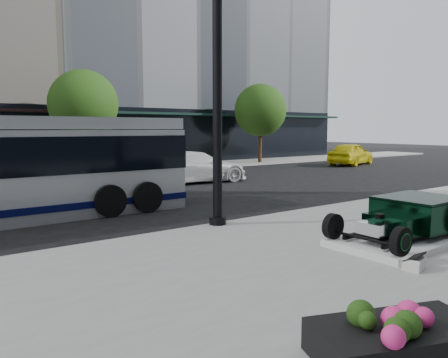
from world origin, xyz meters
TOP-DOWN VIEW (x-y plane):
  - ground at (0.00, 0.00)m, footprint 120.00×120.00m
  - sidewalk_far at (0.00, 14.00)m, footprint 70.00×4.00m
  - street_trees at (1.15, 13.07)m, footprint 29.80×3.80m
  - display_plinth at (1.35, -6.12)m, footprint 3.40×1.80m
  - hot_rod at (1.69, -6.12)m, footprint 3.22×2.00m
  - info_plaque at (-0.22, -7.25)m, footprint 0.45×0.38m
  - lamppost at (-0.84, -2.20)m, footprint 0.44×0.44m
  - flower_planter at (-3.16, -8.75)m, footprint 2.06×1.53m
  - white_sedan at (4.03, 6.38)m, footprint 5.38×2.56m
  - yellow_taxi at (18.51, 8.31)m, footprint 5.01×3.05m

SIDE VIEW (x-z plane):
  - ground at x=0.00m, z-range 0.00..0.00m
  - sidewalk_far at x=0.00m, z-range 0.00..0.12m
  - display_plinth at x=1.35m, z-range 0.12..0.27m
  - info_plaque at x=-0.22m, z-range 0.09..0.40m
  - flower_planter at x=-3.16m, z-range 0.04..0.64m
  - hot_rod at x=1.69m, z-range 0.29..1.10m
  - white_sedan at x=4.03m, z-range 0.00..1.51m
  - yellow_taxi at x=18.51m, z-range 0.00..1.60m
  - street_trees at x=1.15m, z-range 0.92..6.62m
  - lamppost at x=-0.84m, z-range -0.18..7.84m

